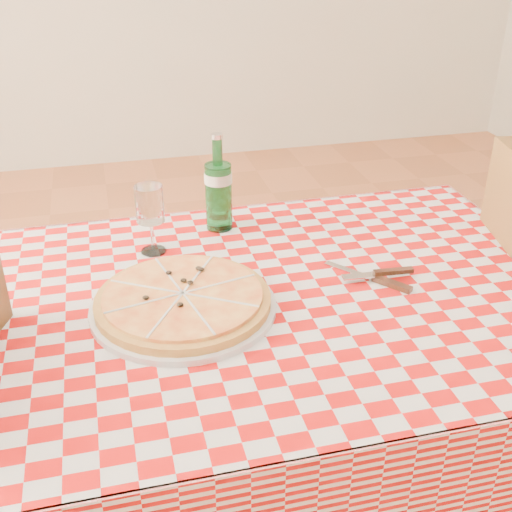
% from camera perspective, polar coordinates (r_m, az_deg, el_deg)
% --- Properties ---
extents(dining_table, '(1.20, 0.80, 0.75)m').
position_cam_1_polar(dining_table, '(1.39, 1.41, -6.83)').
color(dining_table, brown).
rests_on(dining_table, ground).
extents(tablecloth, '(1.30, 0.90, 0.01)m').
position_cam_1_polar(tablecloth, '(1.33, 1.46, -3.51)').
color(tablecloth, '#AA0B0A').
rests_on(tablecloth, dining_table).
extents(pizza_plate, '(0.44, 0.44, 0.05)m').
position_cam_1_polar(pizza_plate, '(1.28, -6.51, -3.86)').
color(pizza_plate, '#BD803F').
rests_on(pizza_plate, tablecloth).
extents(water_bottle, '(0.09, 0.09, 0.24)m').
position_cam_1_polar(water_bottle, '(1.56, -3.38, 6.55)').
color(water_bottle, '#196429').
rests_on(water_bottle, tablecloth).
extents(wine_glass, '(0.08, 0.08, 0.16)m').
position_cam_1_polar(wine_glass, '(1.47, -9.33, 3.20)').
color(wine_glass, silver).
rests_on(wine_glass, tablecloth).
extents(cutlery, '(0.28, 0.26, 0.02)m').
position_cam_1_polar(cutlery, '(1.40, 10.42, -1.69)').
color(cutlery, silver).
rests_on(cutlery, tablecloth).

